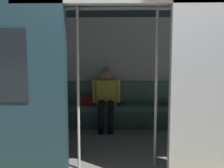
{
  "coord_description": "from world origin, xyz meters",
  "views": [
    {
      "loc": [
        -0.01,
        2.87,
        1.49
      ],
      "look_at": [
        0.09,
        -1.37,
        0.98
      ],
      "focal_mm": 43.99,
      "sensor_mm": 36.0,
      "label": 1
    }
  ],
  "objects_px": {
    "handbag": "(88,101)",
    "train_car": "(113,48)",
    "person_seated": "(106,94)",
    "book": "(122,104)",
    "bench_seat": "(118,110)",
    "grab_pole_door": "(78,86)",
    "grab_pole_far": "(156,84)"
  },
  "relations": [
    {
      "from": "person_seated",
      "to": "grab_pole_door",
      "type": "height_order",
      "value": "grab_pole_door"
    },
    {
      "from": "handbag",
      "to": "person_seated",
      "type": "bearing_deg",
      "value": 165.48
    },
    {
      "from": "handbag",
      "to": "grab_pole_far",
      "type": "height_order",
      "value": "grab_pole_far"
    },
    {
      "from": "grab_pole_far",
      "to": "handbag",
      "type": "bearing_deg",
      "value": -60.2
    },
    {
      "from": "handbag",
      "to": "train_car",
      "type": "bearing_deg",
      "value": 113.85
    },
    {
      "from": "grab_pole_far",
      "to": "person_seated",
      "type": "bearing_deg",
      "value": -68.19
    },
    {
      "from": "bench_seat",
      "to": "book",
      "type": "relative_size",
      "value": 11.43
    },
    {
      "from": "train_car",
      "to": "person_seated",
      "type": "distance_m",
      "value": 1.39
    },
    {
      "from": "train_car",
      "to": "grab_pole_door",
      "type": "relative_size",
      "value": 2.98
    },
    {
      "from": "handbag",
      "to": "grab_pole_far",
      "type": "xyz_separation_m",
      "value": [
        -1.08,
        1.89,
        0.55
      ]
    },
    {
      "from": "handbag",
      "to": "grab_pole_far",
      "type": "distance_m",
      "value": 2.24
    },
    {
      "from": "bench_seat",
      "to": "person_seated",
      "type": "relative_size",
      "value": 2.16
    },
    {
      "from": "handbag",
      "to": "grab_pole_far",
      "type": "relative_size",
      "value": 0.12
    },
    {
      "from": "handbag",
      "to": "grab_pole_door",
      "type": "bearing_deg",
      "value": 92.98
    },
    {
      "from": "train_car",
      "to": "person_seated",
      "type": "xyz_separation_m",
      "value": [
        0.15,
        -1.07,
        -0.88
      ]
    },
    {
      "from": "person_seated",
      "to": "grab_pole_far",
      "type": "relative_size",
      "value": 0.54
    },
    {
      "from": "train_car",
      "to": "bench_seat",
      "type": "distance_m",
      "value": 1.64
    },
    {
      "from": "book",
      "to": "grab_pole_door",
      "type": "height_order",
      "value": "grab_pole_door"
    },
    {
      "from": "bench_seat",
      "to": "train_car",
      "type": "bearing_deg",
      "value": 85.9
    },
    {
      "from": "train_car",
      "to": "grab_pole_far",
      "type": "xyz_separation_m",
      "value": [
        -0.57,
        0.73,
        -0.46
      ]
    },
    {
      "from": "bench_seat",
      "to": "grab_pole_far",
      "type": "distance_m",
      "value": 2.05
    },
    {
      "from": "person_seated",
      "to": "book",
      "type": "height_order",
      "value": "person_seated"
    },
    {
      "from": "person_seated",
      "to": "train_car",
      "type": "bearing_deg",
      "value": 97.98
    },
    {
      "from": "bench_seat",
      "to": "grab_pole_door",
      "type": "bearing_deg",
      "value": 76.21
    },
    {
      "from": "handbag",
      "to": "grab_pole_door",
      "type": "relative_size",
      "value": 0.12
    },
    {
      "from": "bench_seat",
      "to": "person_seated",
      "type": "distance_m",
      "value": 0.4
    },
    {
      "from": "grab_pole_far",
      "to": "grab_pole_door",
      "type": "bearing_deg",
      "value": 8.19
    },
    {
      "from": "person_seated",
      "to": "handbag",
      "type": "relative_size",
      "value": 4.47
    },
    {
      "from": "person_seated",
      "to": "handbag",
      "type": "height_order",
      "value": "person_seated"
    },
    {
      "from": "book",
      "to": "grab_pole_far",
      "type": "xyz_separation_m",
      "value": [
        -0.41,
        1.88,
        0.62
      ]
    },
    {
      "from": "person_seated",
      "to": "book",
      "type": "distance_m",
      "value": 0.38
    },
    {
      "from": "train_car",
      "to": "book",
      "type": "bearing_deg",
      "value": -97.7
    }
  ]
}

